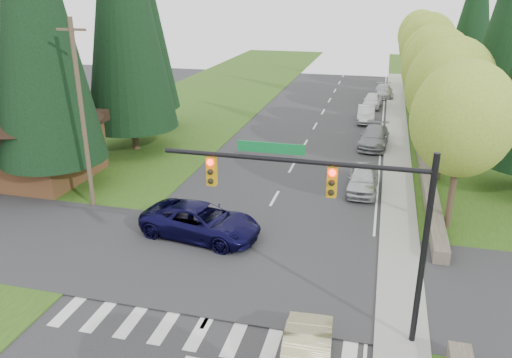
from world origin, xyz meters
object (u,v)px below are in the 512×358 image
at_px(parked_car_a, 363,179).
at_px(parked_car_d, 372,100).
at_px(parked_car_b, 374,137).
at_px(suv_navy, 201,221).
at_px(parked_car_e, 384,91).
at_px(parked_car_c, 366,114).

bearing_deg(parked_car_a, parked_car_d, 91.30).
bearing_deg(parked_car_b, parked_car_a, -87.78).
distance_m(suv_navy, parked_car_e, 36.99).
bearing_deg(suv_navy, parked_car_a, -33.87).
relative_size(parked_car_a, parked_car_d, 1.06).
xyz_separation_m(suv_navy, parked_car_b, (7.58, 17.15, -0.09)).
distance_m(suv_navy, parked_car_b, 18.75).
bearing_deg(parked_car_e, parked_car_b, -95.04).
xyz_separation_m(parked_car_b, parked_car_c, (-0.95, 7.47, -0.02)).
distance_m(parked_car_c, parked_car_d, 6.10).
height_order(suv_navy, parked_car_e, suv_navy).
height_order(parked_car_a, parked_car_d, parked_car_a).
bearing_deg(parked_car_d, suv_navy, -99.01).
relative_size(suv_navy, parked_car_b, 1.17).
height_order(parked_car_b, parked_car_c, parked_car_b).
xyz_separation_m(suv_navy, parked_car_c, (6.63, 24.62, -0.11)).
xyz_separation_m(parked_car_a, parked_car_e, (0.78, 28.24, -0.09)).
bearing_deg(parked_car_e, suv_navy, -106.21).
distance_m(parked_car_a, parked_car_b, 9.28).
relative_size(suv_navy, parked_car_c, 1.37).
xyz_separation_m(parked_car_d, parked_car_e, (1.09, 5.40, -0.05)).
bearing_deg(parked_car_c, parked_car_e, 81.62).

